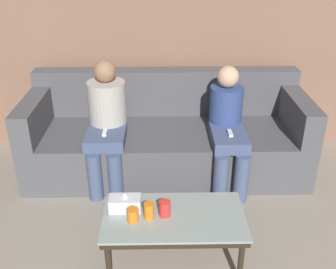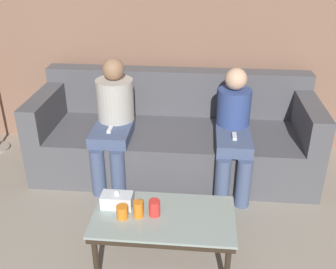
% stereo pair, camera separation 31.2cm
% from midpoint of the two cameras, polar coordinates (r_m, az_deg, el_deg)
% --- Properties ---
extents(wall_back, '(12.00, 0.06, 2.60)m').
position_cam_midpoint_polar(wall_back, '(4.11, 3.93, 15.31)').
color(wall_back, '#8C6651').
rests_on(wall_back, ground_plane).
extents(couch, '(2.66, 0.97, 0.92)m').
position_cam_midpoint_polar(couch, '(3.90, 3.23, -0.40)').
color(couch, '#515156').
rests_on(couch, ground_plane).
extents(coffee_table, '(0.98, 0.54, 0.40)m').
position_cam_midpoint_polar(coffee_table, '(2.78, 2.67, -12.46)').
color(coffee_table, '#8C9E99').
rests_on(coffee_table, ground_plane).
extents(cup_near_left, '(0.08, 0.08, 0.12)m').
position_cam_midpoint_polar(cup_near_left, '(2.72, 1.36, -10.72)').
color(cup_near_left, red).
rests_on(cup_near_left, coffee_table).
extents(cup_near_right, '(0.08, 0.08, 0.09)m').
position_cam_midpoint_polar(cup_near_right, '(2.70, -3.35, -11.27)').
color(cup_near_right, orange).
rests_on(cup_near_right, coffee_table).
extents(cup_far_center, '(0.07, 0.07, 0.12)m').
position_cam_midpoint_polar(cup_far_center, '(2.70, -0.98, -10.91)').
color(cup_far_center, orange).
rests_on(cup_far_center, coffee_table).
extents(tissue_box, '(0.22, 0.12, 0.13)m').
position_cam_midpoint_polar(tissue_box, '(2.81, -4.23, -9.58)').
color(tissue_box, silver).
rests_on(tissue_box, coffee_table).
extents(seated_person_left_end, '(0.35, 0.68, 1.15)m').
position_cam_midpoint_polar(seated_person_left_end, '(3.64, -5.49, 2.51)').
color(seated_person_left_end, '#47567A').
rests_on(seated_person_left_end, ground_plane).
extents(seated_person_mid_left, '(0.31, 0.71, 1.09)m').
position_cam_midpoint_polar(seated_person_mid_left, '(3.59, 11.96, 0.96)').
color(seated_person_mid_left, '#47567A').
rests_on(seated_person_mid_left, ground_plane).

